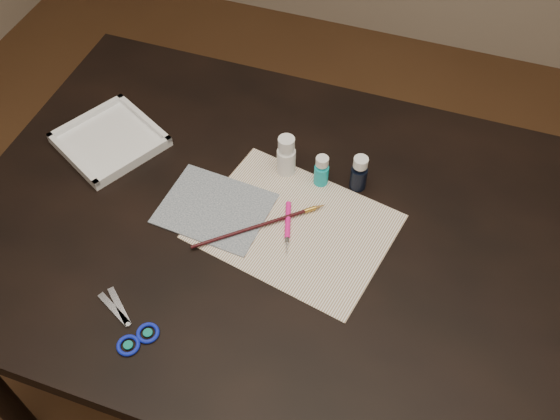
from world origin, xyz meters
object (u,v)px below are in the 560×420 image
(canvas, at_px, (215,208))
(scissors, at_px, (121,321))
(paper, at_px, (294,226))
(paint_bottle_white, at_px, (286,155))
(palette_tray, at_px, (110,140))
(paint_bottle_navy, at_px, (359,173))
(paint_bottle_cyan, at_px, (321,170))

(canvas, distance_m, scissors, 0.30)
(paper, relative_size, paint_bottle_white, 3.82)
(canvas, bearing_deg, paint_bottle_white, 54.92)
(paint_bottle_white, distance_m, palette_tray, 0.41)
(paint_bottle_navy, height_order, palette_tray, paint_bottle_navy)
(paint_bottle_white, bearing_deg, paint_bottle_cyan, -4.60)
(canvas, distance_m, paint_bottle_cyan, 0.24)
(paint_bottle_white, bearing_deg, palette_tray, -172.63)
(scissors, height_order, palette_tray, palette_tray)
(paper, distance_m, scissors, 0.38)
(paint_bottle_white, distance_m, scissors, 0.48)
(paper, distance_m, paint_bottle_navy, 0.18)
(canvas, bearing_deg, paper, 4.00)
(paint_bottle_white, relative_size, paint_bottle_navy, 1.15)
(canvas, relative_size, paint_bottle_white, 2.20)
(palette_tray, bearing_deg, paint_bottle_navy, 6.18)
(paint_bottle_navy, relative_size, palette_tray, 0.43)
(paint_bottle_navy, distance_m, palette_tray, 0.56)
(paper, bearing_deg, paint_bottle_navy, 57.64)
(paint_bottle_white, bearing_deg, paper, -64.76)
(paper, height_order, paint_bottle_cyan, paint_bottle_cyan)
(canvas, relative_size, scissors, 1.33)
(canvas, relative_size, palette_tray, 1.08)
(paper, bearing_deg, scissors, -126.43)
(paper, relative_size, palette_tray, 1.88)
(paint_bottle_navy, bearing_deg, paint_bottle_white, -176.86)
(paint_bottle_cyan, bearing_deg, paper, -96.78)
(paint_bottle_white, bearing_deg, scissors, -110.03)
(paint_bottle_white, distance_m, paint_bottle_navy, 0.16)
(paper, height_order, palette_tray, palette_tray)
(paper, bearing_deg, paint_bottle_cyan, 83.22)
(paint_bottle_white, height_order, paint_bottle_cyan, paint_bottle_white)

